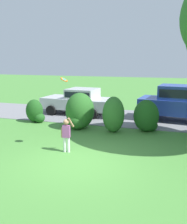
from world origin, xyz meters
TOP-DOWN VIEW (x-y plane):
  - ground_plane at (0.00, 0.00)m, footprint 80.00×80.00m
  - driveway_strip at (0.00, 6.89)m, footprint 28.00×4.40m
  - shrub_near_tree at (-4.13, 4.52)m, footprint 1.07×0.79m
  - shrub_centre_left at (-1.47, 4.02)m, footprint 1.37×1.38m
  - shrub_centre at (0.23, 3.89)m, footprint 1.00×1.06m
  - shrub_centre_right at (1.67, 4.42)m, footprint 1.15×0.96m
  - parked_sedan at (-2.59, 7.04)m, footprint 4.52×2.33m
  - parked_suv at (3.29, 6.95)m, footprint 4.87×2.49m
  - child_thrower at (-0.77, 0.83)m, footprint 0.44×0.30m
  - frisbee at (-0.94, 1.12)m, footprint 0.26×0.28m

SIDE VIEW (x-z plane):
  - ground_plane at x=0.00m, z-range 0.00..0.00m
  - driveway_strip at x=0.00m, z-range 0.00..0.02m
  - shrub_near_tree at x=-4.13m, z-range -0.05..1.15m
  - shrub_centre_right at x=1.67m, z-range -0.05..1.43m
  - child_thrower at x=-0.77m, z-range 0.07..1.36m
  - shrub_centre_left at x=-1.47m, z-range -0.09..1.63m
  - shrub_centre at x=0.23m, z-range 0.00..1.63m
  - parked_sedan at x=-2.59m, z-range 0.07..1.63m
  - parked_suv at x=3.29m, z-range 0.12..2.04m
  - frisbee at x=-0.94m, z-range 2.49..2.64m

